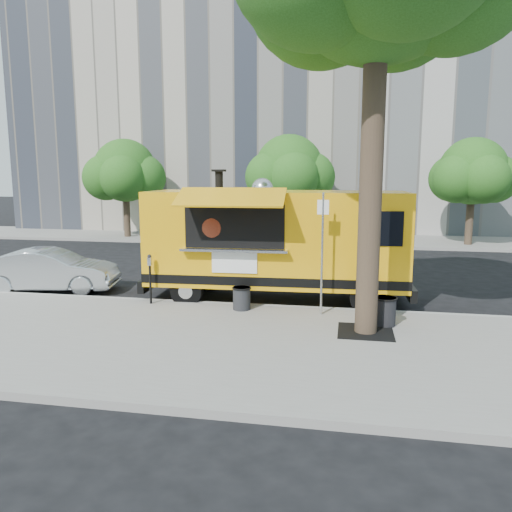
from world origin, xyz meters
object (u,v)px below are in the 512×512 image
at_px(far_tree_a, 125,171).
at_px(parking_meter, 150,273).
at_px(far_tree_c, 473,172).
at_px(sedan, 50,270).
at_px(trash_bin_right, 385,310).
at_px(sign_post, 322,246).
at_px(trash_bin_left, 242,298).
at_px(food_truck, 275,241).
at_px(far_tree_b, 289,170).

height_order(far_tree_a, parking_meter, far_tree_a).
xyz_separation_m(far_tree_c, sedan, (-14.82, -12.40, -3.06)).
bearing_deg(parking_meter, trash_bin_right, -8.09).
bearing_deg(sedan, far_tree_a, 3.41).
bearing_deg(far_tree_a, parking_meter, -62.85).
height_order(far_tree_c, trash_bin_right, far_tree_c).
height_order(sign_post, sedan, sign_post).
height_order(far_tree_a, trash_bin_left, far_tree_a).
xyz_separation_m(sign_post, trash_bin_right, (1.48, -0.66, -1.35)).
height_order(parking_meter, trash_bin_right, parking_meter).
xyz_separation_m(parking_meter, food_truck, (3.14, 1.52, 0.75)).
height_order(sedan, trash_bin_right, sedan).
bearing_deg(far_tree_c, trash_bin_right, -108.77).
bearing_deg(sign_post, food_truck, 129.35).
distance_m(food_truck, trash_bin_left, 2.17).
relative_size(far_tree_a, food_truck, 0.71).
height_order(far_tree_b, sign_post, far_tree_b).
relative_size(far_tree_c, food_truck, 0.69).
xyz_separation_m(far_tree_b, trash_bin_left, (0.52, -14.18, -3.37)).
relative_size(parking_meter, trash_bin_right, 2.03).
bearing_deg(food_truck, trash_bin_left, -112.89).
distance_m(far_tree_b, sedan, 14.33).
height_order(far_tree_a, trash_bin_right, far_tree_a).
xyz_separation_m(far_tree_a, far_tree_c, (18.00, 0.10, -0.06)).
bearing_deg(sign_post, trash_bin_right, -23.90).
bearing_deg(sedan, food_truck, -99.69).
relative_size(far_tree_b, trash_bin_left, 9.45).
bearing_deg(sign_post, far_tree_b, 100.15).
distance_m(parking_meter, sedan, 4.07).
distance_m(far_tree_c, food_truck, 14.67).
relative_size(far_tree_a, far_tree_b, 0.97).
distance_m(far_tree_a, parking_meter, 15.59).
xyz_separation_m(far_tree_b, sedan, (-5.82, -12.70, -3.17)).
xyz_separation_m(sign_post, trash_bin_left, (-2.03, 0.07, -1.39)).
bearing_deg(food_truck, parking_meter, -156.56).
relative_size(far_tree_b, food_truck, 0.73).
xyz_separation_m(food_truck, trash_bin_left, (-0.62, -1.65, -1.27)).
xyz_separation_m(far_tree_c, trash_bin_right, (-4.97, -14.61, -3.22)).
bearing_deg(sedan, far_tree_c, -61.16).
bearing_deg(parking_meter, far_tree_a, 117.15).
distance_m(far_tree_a, sedan, 13.08).
distance_m(sign_post, trash_bin_left, 2.46).
relative_size(sedan, trash_bin_right, 6.10).
height_order(far_tree_c, parking_meter, far_tree_c).
xyz_separation_m(far_tree_b, trash_bin_right, (4.03, -14.91, -3.33)).
bearing_deg(far_tree_c, parking_meter, -128.66).
bearing_deg(far_tree_b, food_truck, -84.79).
bearing_deg(food_truck, far_tree_a, 127.56).
xyz_separation_m(sign_post, parking_meter, (-4.55, 0.20, -0.87)).
bearing_deg(parking_meter, food_truck, 25.77).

